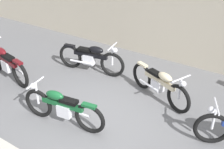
{
  "coord_description": "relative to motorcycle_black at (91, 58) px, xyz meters",
  "views": [
    {
      "loc": [
        2.91,
        -3.72,
        3.74
      ],
      "look_at": [
        -0.28,
        1.07,
        0.55
      ],
      "focal_mm": 43.92,
      "sensor_mm": 36.0,
      "label": 1
    }
  ],
  "objects": [
    {
      "name": "motorcycle_black",
      "position": [
        0.0,
        0.0,
        0.0
      ],
      "size": [
        2.03,
        0.64,
        0.92
      ],
      "rotation": [
        0.0,
        0.0,
        0.17
      ],
      "color": "black",
      "rests_on": "ground_plane"
    },
    {
      "name": "motorcycle_maroon",
      "position": [
        -1.7,
        -1.53,
        0.01
      ],
      "size": [
        2.09,
        0.64,
        0.95
      ],
      "rotation": [
        0.0,
        0.0,
        2.97
      ],
      "color": "black",
      "rests_on": "ground_plane"
    },
    {
      "name": "motorcycle_green",
      "position": [
        0.91,
        -2.17,
        -0.02
      ],
      "size": [
        1.93,
        0.59,
        0.87
      ],
      "rotation": [
        0.0,
        0.0,
        3.29
      ],
      "color": "black",
      "rests_on": "ground_plane"
    },
    {
      "name": "ground_plane",
      "position": [
        1.4,
        -1.71,
        -0.44
      ],
      "size": [
        40.0,
        40.0,
        0.0
      ],
      "primitive_type": "plane",
      "color": "slate"
    },
    {
      "name": "motorcycle_cream",
      "position": [
        2.18,
        -0.2,
        -0.02
      ],
      "size": [
        1.83,
        0.91,
        0.87
      ],
      "rotation": [
        0.0,
        0.0,
        -0.39
      ],
      "color": "black",
      "rests_on": "ground_plane"
    },
    {
      "name": "building_wall",
      "position": [
        1.4,
        2.06,
        1.01
      ],
      "size": [
        18.0,
        0.3,
        2.9
      ],
      "primitive_type": "cube",
      "color": "#B2A893",
      "rests_on": "ground_plane"
    }
  ]
}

